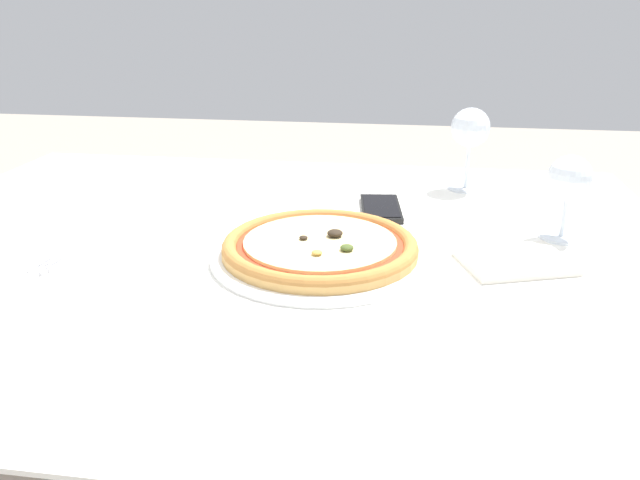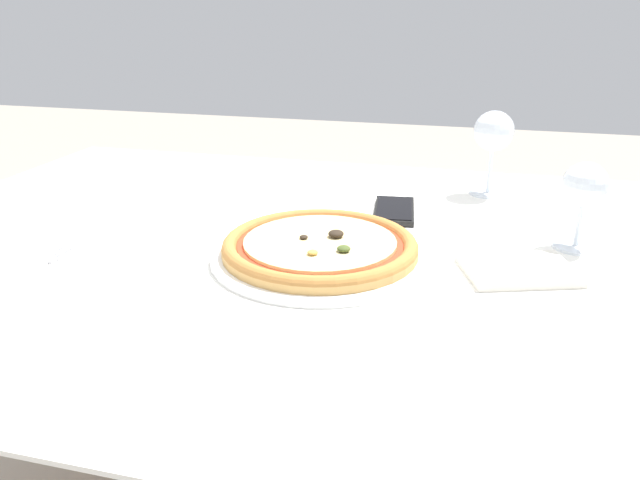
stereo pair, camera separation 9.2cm
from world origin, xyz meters
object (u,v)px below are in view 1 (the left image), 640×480
at_px(pizza_plate, 320,248).
at_px(wine_glass_far_left, 569,181).
at_px(fork, 25,280).
at_px(wine_glass_far_right, 470,131).
at_px(cell_phone, 381,208).
at_px(dining_table, 266,292).

height_order(pizza_plate, wine_glass_far_left, wine_glass_far_left).
distance_m(fork, wine_glass_far_left, 0.82).
height_order(pizza_plate, fork, pizza_plate).
xyz_separation_m(wine_glass_far_right, cell_phone, (-0.16, -0.16, -0.11)).
xyz_separation_m(dining_table, pizza_plate, (0.10, -0.05, 0.10)).
bearing_deg(wine_glass_far_right, cell_phone, -134.60).
height_order(fork, wine_glass_far_right, wine_glass_far_right).
height_order(wine_glass_far_left, cell_phone, wine_glass_far_left).
bearing_deg(pizza_plate, cell_phone, 71.91).
xyz_separation_m(pizza_plate, wine_glass_far_right, (0.24, 0.40, 0.10)).
height_order(dining_table, fork, fork).
relative_size(wine_glass_far_left, cell_phone, 0.90).
relative_size(pizza_plate, cell_phone, 2.14).
bearing_deg(fork, wine_glass_far_left, 20.27).
bearing_deg(cell_phone, wine_glass_far_right, 45.40).
relative_size(dining_table, cell_phone, 8.79).
xyz_separation_m(fork, wine_glass_far_right, (0.63, 0.54, 0.12)).
xyz_separation_m(fork, wine_glass_far_left, (0.76, 0.28, 0.09)).
bearing_deg(wine_glass_far_left, wine_glass_far_right, 117.50).
distance_m(dining_table, wine_glass_far_left, 0.51).
relative_size(fork, wine_glass_far_right, 1.03).
distance_m(dining_table, wine_glass_far_right, 0.53).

